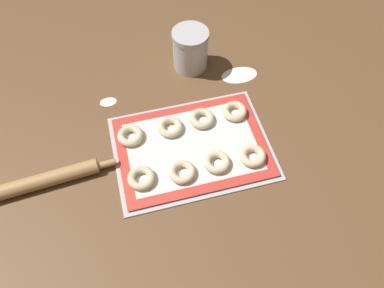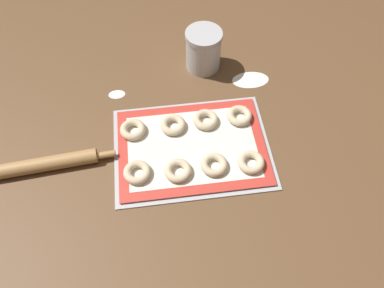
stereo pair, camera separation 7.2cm
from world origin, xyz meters
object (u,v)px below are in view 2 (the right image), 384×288
object	(u,v)px
baking_tray	(192,148)
bagel_back_far_right	(239,116)
bagel_front_mid_left	(178,171)
bagel_back_mid_left	(173,125)
bagel_back_far_left	(133,130)
bagel_back_mid_right	(206,120)
bagel_front_far_right	(251,162)
bagel_front_far_left	(137,172)
bagel_front_mid_right	(214,165)
flour_canister	(203,50)
rolling_pin	(28,168)

from	to	relation	value
baking_tray	bagel_back_far_right	world-z (taller)	bagel_back_far_right
bagel_front_mid_left	bagel_back_mid_left	size ratio (longest dim) A/B	1.00
bagel_back_far_left	bagel_back_mid_right	bearing A→B (deg)	2.22
bagel_front_mid_left	bagel_front_far_right	distance (m)	0.20
baking_tray	bagel_back_mid_left	distance (m)	0.09
bagel_front_far_left	bagel_front_mid_right	size ratio (longest dim) A/B	1.00
baking_tray	bagel_back_mid_left	size ratio (longest dim) A/B	5.92
bagel_front_far_left	bagel_back_mid_left	distance (m)	0.18
bagel_back_far_right	bagel_back_mid_right	bearing A→B (deg)	-179.06
bagel_front_far_left	bagel_back_far_right	distance (m)	0.34
bagel_back_far_left	bagel_back_far_right	xyz separation A→B (m)	(0.31, 0.01, 0.00)
bagel_front_mid_left	bagel_back_mid_left	world-z (taller)	same
bagel_front_far_left	bagel_front_mid_right	world-z (taller)	same
bagel_front_mid_left	flour_canister	xyz separation A→B (m)	(0.13, 0.40, 0.05)
baking_tray	rolling_pin	distance (m)	0.44
bagel_back_far_left	bagel_back_mid_left	world-z (taller)	same
bagel_front_far_left	bagel_back_far_left	bearing A→B (deg)	92.23
bagel_back_far_left	bagel_front_far_left	bearing A→B (deg)	-87.77
baking_tray	bagel_back_mid_right	world-z (taller)	bagel_back_mid_right
bagel_front_mid_left	bagel_back_far_left	xyz separation A→B (m)	(-0.11, 0.15, 0.00)
bagel_back_mid_left	bagel_back_mid_right	size ratio (longest dim) A/B	1.00
bagel_back_far_left	bagel_back_far_right	distance (m)	0.31
flour_canister	bagel_back_mid_right	bearing A→B (deg)	-96.60
bagel_front_far_left	bagel_back_far_right	bearing A→B (deg)	26.31
baking_tray	bagel_back_far_left	bearing A→B (deg)	156.21
bagel_front_mid_right	bagel_back_far_right	bearing A→B (deg)	56.94
bagel_back_far_right	bagel_back_mid_left	bearing A→B (deg)	-177.60
bagel_back_mid_left	bagel_front_far_right	bearing A→B (deg)	-37.73
bagel_back_far_left	bagel_front_far_right	bearing A→B (deg)	-25.75
bagel_front_mid_right	bagel_back_mid_left	bearing A→B (deg)	123.31
bagel_front_far_left	bagel_back_far_right	world-z (taller)	same
bagel_back_mid_right	rolling_pin	size ratio (longest dim) A/B	0.16
bagel_front_mid_right	bagel_back_mid_right	xyz separation A→B (m)	(-0.00, 0.15, 0.00)
bagel_back_mid_right	flour_canister	distance (m)	0.25
bagel_front_mid_left	bagel_front_mid_right	bearing A→B (deg)	3.42
bagel_back_mid_left	bagel_front_mid_right	bearing A→B (deg)	-56.69
baking_tray	flour_canister	xyz separation A→B (m)	(0.08, 0.32, 0.06)
baking_tray	bagel_front_mid_left	xyz separation A→B (m)	(-0.05, -0.08, 0.02)
bagel_back_mid_left	rolling_pin	bearing A→B (deg)	-167.03
bagel_front_mid_right	rolling_pin	size ratio (longest dim) A/B	0.16
bagel_front_far_right	bagel_back_far_right	bearing A→B (deg)	89.76
bagel_front_far_right	bagel_back_far_right	size ratio (longest dim) A/B	1.00
bagel_front_far_left	bagel_front_mid_right	xyz separation A→B (m)	(0.21, -0.00, 0.00)
bagel_front_mid_right	bagel_back_far_right	size ratio (longest dim) A/B	1.00
bagel_front_mid_right	bagel_back_mid_right	distance (m)	0.15
bagel_front_mid_left	rolling_pin	size ratio (longest dim) A/B	0.16
bagel_front_far_right	bagel_back_far_left	world-z (taller)	same
flour_canister	rolling_pin	distance (m)	0.62
bagel_front_far_left	bagel_front_far_right	distance (m)	0.31
bagel_front_far_left	bagel_front_mid_left	bearing A→B (deg)	-4.75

